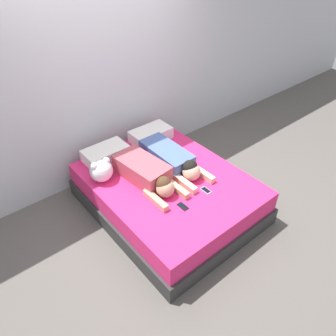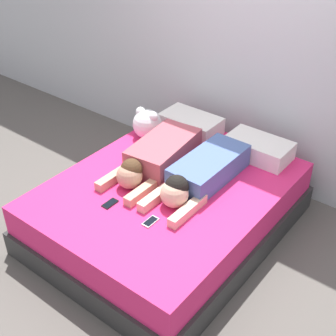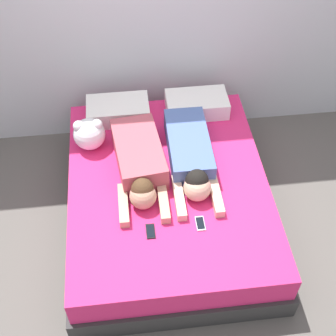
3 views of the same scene
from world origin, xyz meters
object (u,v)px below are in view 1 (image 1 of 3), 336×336
at_px(person_left, 147,174).
at_px(person_right, 173,159).
at_px(pillow_head_right, 151,135).
at_px(bed, 168,193).
at_px(plush_toy, 101,170).
at_px(pillow_head_left, 106,154).
at_px(cell_phone_right, 206,190).
at_px(cell_phone_left, 183,206).

distance_m(person_left, person_right, 0.41).
relative_size(pillow_head_right, person_right, 0.53).
distance_m(bed, plush_toy, 0.84).
bearing_deg(plush_toy, person_left, -42.37).
bearing_deg(person_right, bed, -144.93).
height_order(bed, person_right, person_right).
bearing_deg(person_right, plush_toy, 157.96).
bearing_deg(person_left, pillow_head_left, 101.62).
bearing_deg(cell_phone_right, pillow_head_right, 82.33).
height_order(bed, cell_phone_left, cell_phone_left).
relative_size(cell_phone_right, plush_toy, 0.45).
bearing_deg(bed, pillow_head_right, 66.09).
relative_size(bed, plush_toy, 7.27).
xyz_separation_m(pillow_head_left, person_left, (0.14, -0.68, 0.03)).
bearing_deg(plush_toy, cell_phone_right, -48.94).
xyz_separation_m(person_left, person_right, (0.41, 0.03, -0.01)).
relative_size(person_right, cell_phone_right, 8.24).
relative_size(person_left, cell_phone_left, 7.77).
distance_m(pillow_head_left, person_right, 0.85).
height_order(person_left, cell_phone_left, person_left).
height_order(pillow_head_right, cell_phone_right, pillow_head_right).
bearing_deg(person_left, plush_toy, 137.63).
relative_size(bed, person_right, 1.96).
height_order(bed, plush_toy, plush_toy).
height_order(pillow_head_right, person_left, person_left).
distance_m(pillow_head_right, cell_phone_right, 1.24).
distance_m(bed, person_left, 0.42).
height_order(bed, pillow_head_right, pillow_head_right).
height_order(person_left, plush_toy, plush_toy).
xyz_separation_m(pillow_head_left, cell_phone_left, (0.17, -1.25, -0.07)).
bearing_deg(plush_toy, pillow_head_right, 19.11).
distance_m(pillow_head_left, person_left, 0.69).
bearing_deg(cell_phone_right, bed, 113.04).
bearing_deg(cell_phone_left, person_left, 93.03).
distance_m(person_left, plush_toy, 0.52).
distance_m(person_right, cell_phone_right, 0.58).
distance_m(bed, pillow_head_left, 0.92).
relative_size(bed, pillow_head_left, 3.71).
xyz_separation_m(person_left, cell_phone_right, (0.40, -0.55, -0.10)).
distance_m(bed, pillow_head_right, 0.92).
xyz_separation_m(pillow_head_right, cell_phone_right, (-0.16, -1.23, -0.07)).
bearing_deg(plush_toy, person_right, -22.04).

